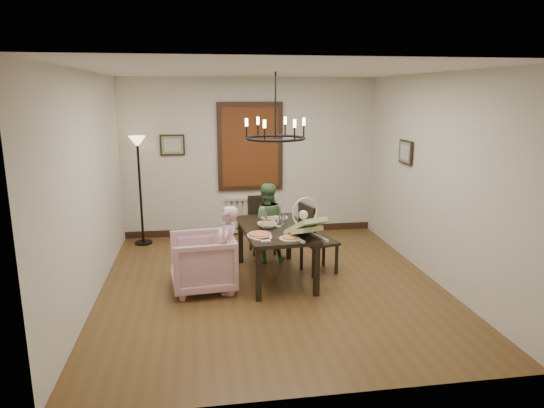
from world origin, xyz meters
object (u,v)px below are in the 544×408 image
object	(u,v)px
baby_bouncer	(306,224)
drinking_glass	(283,221)
seated_man	(266,229)
chair_right	(319,238)
floor_lamp	(140,192)
chair_far	(262,225)
dining_table	(275,234)
elderly_woman	(228,257)
armchair	(203,262)

from	to	relation	value
baby_bouncer	drinking_glass	world-z (taller)	baby_bouncer
seated_man	baby_bouncer	distance (m)	1.34
chair_right	floor_lamp	size ratio (longest dim) A/B	0.57
seated_man	chair_right	bearing A→B (deg)	142.25
chair_right	seated_man	world-z (taller)	chair_right
drinking_glass	floor_lamp	bearing A→B (deg)	139.79
baby_bouncer	floor_lamp	xyz separation A→B (m)	(-2.30, 2.43, -0.01)
chair_far	baby_bouncer	distance (m)	1.74
drinking_glass	dining_table	bearing A→B (deg)	-142.10
elderly_woman	drinking_glass	bearing A→B (deg)	137.74
chair_right	armchair	world-z (taller)	chair_right
armchair	floor_lamp	xyz separation A→B (m)	(-0.99, 2.16, 0.53)
chair_right	drinking_glass	world-z (taller)	chair_right
armchair	drinking_glass	distance (m)	1.26
chair_far	seated_man	size ratio (longest dim) A/B	0.91
chair_right	elderly_woman	distance (m)	1.44
seated_man	drinking_glass	xyz separation A→B (m)	(0.15, -0.60, 0.29)
chair_right	chair_far	bearing A→B (deg)	19.87
dining_table	chair_far	distance (m)	1.13
chair_right	armchair	bearing A→B (deg)	88.29
seated_man	baby_bouncer	xyz separation A→B (m)	(0.33, -1.23, 0.40)
dining_table	baby_bouncer	distance (m)	0.67
chair_far	drinking_glass	xyz separation A→B (m)	(0.16, -1.02, 0.34)
floor_lamp	dining_table	bearing A→B (deg)	-43.58
drinking_glass	floor_lamp	distance (m)	2.79
elderly_woman	seated_man	xyz separation A→B (m)	(0.66, 1.12, 0.03)
chair_right	baby_bouncer	world-z (taller)	baby_bouncer
chair_right	baby_bouncer	size ratio (longest dim) A/B	1.88
chair_far	chair_right	distance (m)	1.21
chair_far	drinking_glass	size ratio (longest dim) A/B	6.85
armchair	seated_man	distance (m)	1.38
dining_table	seated_man	bearing A→B (deg)	88.26
dining_table	drinking_glass	xyz separation A→B (m)	(0.13, 0.10, 0.15)
elderly_woman	floor_lamp	bearing A→B (deg)	-135.11
armchair	baby_bouncer	xyz separation A→B (m)	(1.31, -0.27, 0.53)
dining_table	baby_bouncer	bearing A→B (deg)	-63.69
dining_table	chair_right	distance (m)	0.68
chair_far	seated_man	world-z (taller)	seated_man
chair_right	armchair	size ratio (longest dim) A/B	1.25
floor_lamp	chair_right	bearing A→B (deg)	-33.77
armchair	chair_right	bearing A→B (deg)	98.04
baby_bouncer	floor_lamp	bearing A→B (deg)	114.20
chair_far	armchair	world-z (taller)	chair_far
dining_table	seated_man	world-z (taller)	seated_man
chair_right	floor_lamp	world-z (taller)	floor_lamp
chair_right	floor_lamp	xyz separation A→B (m)	(-2.65, 1.77, 0.39)
armchair	floor_lamp	size ratio (longest dim) A/B	0.46
baby_bouncer	drinking_glass	xyz separation A→B (m)	(-0.17, 0.63, -0.11)
dining_table	armchair	distance (m)	1.07
elderly_woman	drinking_glass	world-z (taller)	elderly_woman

